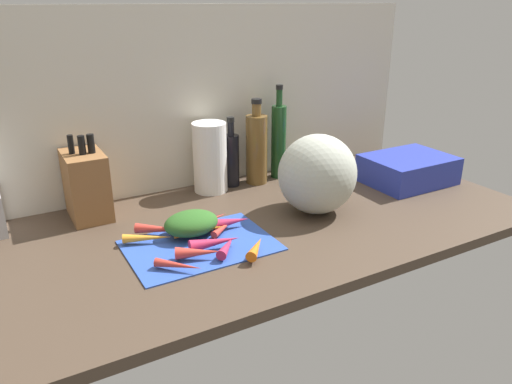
% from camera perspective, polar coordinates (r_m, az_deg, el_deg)
% --- Properties ---
extents(ground_plane, '(1.70, 0.80, 0.03)m').
position_cam_1_polar(ground_plane, '(1.45, -0.39, -4.03)').
color(ground_plane, '#47382B').
extents(wall_back, '(1.70, 0.03, 0.60)m').
position_cam_1_polar(wall_back, '(1.69, -6.89, 10.73)').
color(wall_back, beige).
rests_on(wall_back, ground_plane).
extents(cutting_board, '(0.38, 0.27, 0.01)m').
position_cam_1_polar(cutting_board, '(1.31, -6.50, -6.14)').
color(cutting_board, '#2D51B7').
rests_on(cutting_board, ground_plane).
extents(carrot_0, '(0.09, 0.10, 0.03)m').
position_cam_1_polar(carrot_0, '(1.25, 0.02, -6.49)').
color(carrot_0, orange).
rests_on(carrot_0, cutting_board).
extents(carrot_1, '(0.09, 0.10, 0.03)m').
position_cam_1_polar(carrot_1, '(1.26, -3.38, -6.33)').
color(carrot_1, '#B2264C').
rests_on(carrot_1, cutting_board).
extents(carrot_2, '(0.14, 0.11, 0.03)m').
position_cam_1_polar(carrot_2, '(1.37, -10.88, -4.29)').
color(carrot_2, red).
rests_on(carrot_2, cutting_board).
extents(carrot_3, '(0.15, 0.06, 0.03)m').
position_cam_1_polar(carrot_3, '(1.35, -6.51, -4.40)').
color(carrot_3, orange).
rests_on(carrot_3, cutting_board).
extents(carrot_4, '(0.11, 0.04, 0.03)m').
position_cam_1_polar(carrot_4, '(1.39, -2.87, -3.46)').
color(carrot_4, '#B2264C').
rests_on(carrot_4, cutting_board).
extents(carrot_5, '(0.17, 0.08, 0.03)m').
position_cam_1_polar(carrot_5, '(1.40, -5.95, -3.55)').
color(carrot_5, red).
rests_on(carrot_5, cutting_board).
extents(carrot_6, '(0.13, 0.08, 0.03)m').
position_cam_1_polar(carrot_6, '(1.34, -12.55, -5.24)').
color(carrot_6, orange).
rests_on(carrot_6, cutting_board).
extents(carrot_7, '(0.12, 0.08, 0.03)m').
position_cam_1_polar(carrot_7, '(1.24, -6.71, -7.01)').
color(carrot_7, red).
rests_on(carrot_7, cutting_board).
extents(carrot_8, '(0.10, 0.10, 0.02)m').
position_cam_1_polar(carrot_8, '(1.20, -9.05, -8.44)').
color(carrot_8, red).
rests_on(carrot_8, cutting_board).
extents(carrot_9, '(0.10, 0.08, 0.02)m').
position_cam_1_polar(carrot_9, '(1.37, -3.78, -4.13)').
color(carrot_9, red).
rests_on(carrot_9, cutting_board).
extents(carrot_10, '(0.14, 0.05, 0.03)m').
position_cam_1_polar(carrot_10, '(1.28, -4.81, -5.85)').
color(carrot_10, '#B2264C').
rests_on(carrot_10, cutting_board).
extents(carrot_greens_pile, '(0.15, 0.12, 0.06)m').
position_cam_1_polar(carrot_greens_pile, '(1.35, -7.50, -3.69)').
color(carrot_greens_pile, '#2D6023').
rests_on(carrot_greens_pile, cutting_board).
extents(winter_squash, '(0.24, 0.23, 0.24)m').
position_cam_1_polar(winter_squash, '(1.48, 7.16, 2.08)').
color(winter_squash, '#B2B7A8').
rests_on(winter_squash, ground_plane).
extents(knife_block, '(0.11, 0.17, 0.25)m').
position_cam_1_polar(knife_block, '(1.53, -19.19, 0.81)').
color(knife_block, brown).
rests_on(knife_block, ground_plane).
extents(paper_towel_roll, '(0.11, 0.11, 0.24)m').
position_cam_1_polar(paper_towel_roll, '(1.65, -5.50, 4.02)').
color(paper_towel_roll, white).
rests_on(paper_towel_roll, ground_plane).
extents(bottle_0, '(0.06, 0.06, 0.24)m').
position_cam_1_polar(bottle_0, '(1.70, -2.90, 3.90)').
color(bottle_0, black).
rests_on(bottle_0, ground_plane).
extents(bottle_1, '(0.08, 0.08, 0.30)m').
position_cam_1_polar(bottle_1, '(1.72, 0.06, 5.16)').
color(bottle_1, brown).
rests_on(bottle_1, ground_plane).
extents(bottle_2, '(0.05, 0.05, 0.34)m').
position_cam_1_polar(bottle_2, '(1.77, 2.65, 6.07)').
color(bottle_2, '#19421E').
rests_on(bottle_2, ground_plane).
extents(dish_rack, '(0.30, 0.23, 0.10)m').
position_cam_1_polar(dish_rack, '(1.82, 17.29, 2.54)').
color(dish_rack, '#2838AD').
rests_on(dish_rack, ground_plane).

